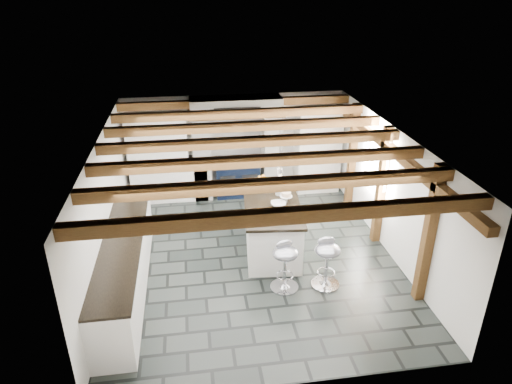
{
  "coord_description": "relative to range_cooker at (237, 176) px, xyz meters",
  "views": [
    {
      "loc": [
        -1.02,
        -7.05,
        4.66
      ],
      "look_at": [
        0.1,
        0.4,
        1.1
      ],
      "focal_mm": 32.0,
      "sensor_mm": 36.0,
      "label": 1
    }
  ],
  "objects": [
    {
      "name": "kitchen_island",
      "position": [
        0.36,
        -2.48,
        0.02
      ],
      "size": [
        1.19,
        2.02,
        1.27
      ],
      "rotation": [
        0.0,
        0.0,
        -0.1
      ],
      "color": "white",
      "rests_on": "ground"
    },
    {
      "name": "bar_stool_far",
      "position": [
        0.35,
        -3.71,
        0.07
      ],
      "size": [
        0.52,
        0.52,
        0.86
      ],
      "rotation": [
        0.0,
        0.0,
        0.27
      ],
      "color": "silver",
      "rests_on": "ground"
    },
    {
      "name": "ground",
      "position": [
        0.0,
        -2.68,
        -0.47
      ],
      "size": [
        6.0,
        6.0,
        0.0
      ],
      "primitive_type": "plane",
      "color": "black",
      "rests_on": "ground"
    },
    {
      "name": "range_cooker",
      "position": [
        0.0,
        0.0,
        0.0
      ],
      "size": [
        1.0,
        0.63,
        0.99
      ],
      "color": "black",
      "rests_on": "ground"
    },
    {
      "name": "room_shell",
      "position": [
        -0.61,
        -1.26,
        0.6
      ],
      "size": [
        6.0,
        6.03,
        6.0
      ],
      "color": "silver",
      "rests_on": "ground"
    },
    {
      "name": "bar_stool_near",
      "position": [
        1.05,
        -3.73,
        0.08
      ],
      "size": [
        0.47,
        0.47,
        0.87
      ],
      "rotation": [
        0.0,
        0.0,
        0.01
      ],
      "color": "silver",
      "rests_on": "ground"
    }
  ]
}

